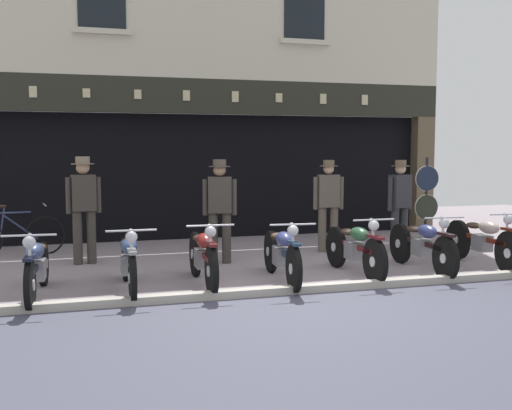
{
  "coord_description": "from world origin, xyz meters",
  "views": [
    {
      "loc": [
        -2.73,
        -7.37,
        1.9
      ],
      "look_at": [
        0.24,
        2.64,
        0.93
      ],
      "focal_mm": 43.17,
      "sensor_mm": 36.0,
      "label": 1
    }
  ],
  "objects": [
    {
      "name": "ground",
      "position": [
        0.0,
        -0.98,
        -0.04
      ],
      "size": [
        22.43,
        22.0,
        0.18
      ],
      "color": "gray"
    },
    {
      "name": "shop_facade",
      "position": [
        -0.0,
        7.0,
        1.75
      ],
      "size": [
        10.73,
        4.42,
        6.52
      ],
      "color": "black",
      "rests_on": "ground"
    },
    {
      "name": "motorcycle_far_left",
      "position": [
        -3.21,
        0.81,
        0.41
      ],
      "size": [
        0.62,
        1.99,
        0.9
      ],
      "rotation": [
        0.0,
        0.0,
        3.08
      ],
      "color": "black",
      "rests_on": "ground"
    },
    {
      "name": "motorcycle_left",
      "position": [
        -2.06,
        0.84,
        0.42
      ],
      "size": [
        0.62,
        1.96,
        0.9
      ],
      "rotation": [
        0.0,
        0.0,
        3.12
      ],
      "color": "black",
      "rests_on": "ground"
    },
    {
      "name": "motorcycle_center_left",
      "position": [
        -1.05,
        0.87,
        0.43
      ],
      "size": [
        0.62,
        1.98,
        0.92
      ],
      "rotation": [
        0.0,
        0.0,
        3.11
      ],
      "color": "black",
      "rests_on": "ground"
    },
    {
      "name": "motorcycle_center",
      "position": [
        0.07,
        0.78,
        0.42
      ],
      "size": [
        0.62,
        2.03,
        0.92
      ],
      "rotation": [
        0.0,
        0.0,
        3.05
      ],
      "color": "black",
      "rests_on": "ground"
    },
    {
      "name": "motorcycle_center_right",
      "position": [
        1.26,
        0.89,
        0.43
      ],
      "size": [
        0.62,
        1.99,
        0.92
      ],
      "rotation": [
        0.0,
        0.0,
        3.14
      ],
      "color": "black",
      "rests_on": "ground"
    },
    {
      "name": "motorcycle_right",
      "position": [
        2.39,
        0.88,
        0.43
      ],
      "size": [
        0.62,
        2.06,
        0.92
      ],
      "rotation": [
        0.0,
        0.0,
        3.09
      ],
      "color": "black",
      "rests_on": "ground"
    },
    {
      "name": "motorcycle_far_right",
      "position": [
        3.53,
        0.93,
        0.43
      ],
      "size": [
        0.62,
        2.09,
        0.93
      ],
      "rotation": [
        0.0,
        0.0,
        3.08
      ],
      "color": "black",
      "rests_on": "ground"
    },
    {
      "name": "salesman_left",
      "position": [
        -2.58,
        3.0,
        0.99
      ],
      "size": [
        0.56,
        0.37,
        1.76
      ],
      "rotation": [
        0.0,
        0.0,
        3.26
      ],
      "color": "#38332D",
      "rests_on": "ground"
    },
    {
      "name": "shopkeeper_center",
      "position": [
        -0.44,
        2.43,
        0.96
      ],
      "size": [
        0.55,
        0.35,
        1.71
      ],
      "rotation": [
        0.0,
        0.0,
        2.94
      ],
      "color": "#38332D",
      "rests_on": "ground"
    },
    {
      "name": "salesman_right",
      "position": [
        1.73,
        2.98,
        0.93
      ],
      "size": [
        0.55,
        0.33,
        1.68
      ],
      "rotation": [
        0.0,
        0.0,
        2.96
      ],
      "color": "brown",
      "rests_on": "ground"
    },
    {
      "name": "assistant_far_right",
      "position": [
        3.05,
        2.72,
        0.93
      ],
      "size": [
        0.55,
        0.33,
        1.68
      ],
      "rotation": [
        0.0,
        0.0,
        3.36
      ],
      "color": "#2D2D33",
      "rests_on": "ground"
    },
    {
      "name": "tyre_sign_pole",
      "position": [
        4.12,
        3.55,
        0.97
      ],
      "size": [
        0.53,
        0.06,
        1.71
      ],
      "color": "#232328",
      "rests_on": "ground"
    },
    {
      "name": "advert_board_near",
      "position": [
        -2.32,
        5.4,
        1.51
      ],
      "size": [
        0.78,
        0.03,
        0.91
      ],
      "color": "silver"
    },
    {
      "name": "leaning_bicycle",
      "position": [
        -3.76,
        4.14,
        0.37
      ],
      "size": [
        1.72,
        0.5,
        0.94
      ],
      "rotation": [
        0.0,
        0.0,
        -1.43
      ],
      "color": "black",
      "rests_on": "ground"
    }
  ]
}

